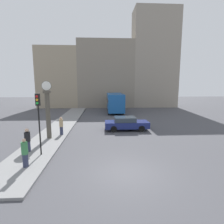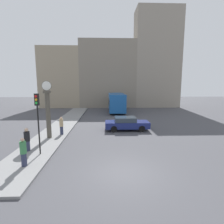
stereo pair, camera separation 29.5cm
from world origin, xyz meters
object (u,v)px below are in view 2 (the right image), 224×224
(sedan_car, at_px, (127,123))
(bus_distant, at_px, (116,102))
(pedestrian_green_hoodie, at_px, (23,152))
(traffic_light_near, at_px, (38,111))
(pedestrian_tan_coat, at_px, (61,126))
(street_clock, at_px, (48,111))
(pedestrian_black_jacket, at_px, (27,140))

(sedan_car, relative_size, bus_distant, 0.59)
(sedan_car, bearing_deg, pedestrian_green_hoodie, -129.60)
(sedan_car, bearing_deg, traffic_light_near, -135.35)
(pedestrian_tan_coat, height_order, pedestrian_green_hoodie, pedestrian_tan_coat)
(pedestrian_tan_coat, bearing_deg, pedestrian_green_hoodie, -94.86)
(street_clock, xyz_separation_m, pedestrian_green_hoodie, (0.28, -5.37, -1.50))
(pedestrian_green_hoodie, bearing_deg, pedestrian_tan_coat, 85.14)
(bus_distant, bearing_deg, pedestrian_black_jacket, -112.16)
(sedan_car, bearing_deg, street_clock, -158.16)
(pedestrian_tan_coat, bearing_deg, street_clock, -129.72)
(pedestrian_black_jacket, relative_size, pedestrian_tan_coat, 0.98)
(traffic_light_near, xyz_separation_m, pedestrian_green_hoodie, (-0.25, -1.74, -2.04))
(sedan_car, bearing_deg, bus_distant, 91.38)
(sedan_car, xyz_separation_m, traffic_light_near, (-6.53, -6.45, 2.28))
(pedestrian_green_hoodie, bearing_deg, pedestrian_black_jacket, 109.38)
(street_clock, distance_m, pedestrian_tan_coat, 1.96)
(street_clock, xyz_separation_m, pedestrian_black_jacket, (-0.55, -3.01, -1.51))
(street_clock, height_order, pedestrian_black_jacket, street_clock)
(pedestrian_tan_coat, relative_size, pedestrian_green_hoodie, 1.01)
(sedan_car, distance_m, pedestrian_green_hoodie, 10.64)
(pedestrian_black_jacket, bearing_deg, bus_distant, 67.84)
(traffic_light_near, height_order, street_clock, street_clock)
(pedestrian_black_jacket, bearing_deg, street_clock, 79.68)
(street_clock, bearing_deg, pedestrian_tan_coat, 50.28)
(pedestrian_green_hoodie, bearing_deg, bus_distant, 72.29)
(bus_distant, bearing_deg, sedan_car, -88.62)
(street_clock, distance_m, pedestrian_black_jacket, 3.42)
(sedan_car, distance_m, pedestrian_black_jacket, 9.60)
(traffic_light_near, xyz_separation_m, pedestrian_tan_coat, (0.29, 4.61, -2.03))
(traffic_light_near, relative_size, pedestrian_tan_coat, 2.42)
(sedan_car, xyz_separation_m, bus_distant, (-0.29, 12.13, 1.09))
(bus_distant, xyz_separation_m, street_clock, (-6.77, -14.96, 0.65))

